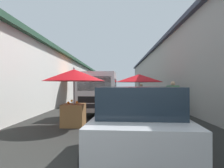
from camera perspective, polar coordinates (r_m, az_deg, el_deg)
The scene contains 11 objects.
ground at distance 15.23m, azimuth 0.91°, elevation -5.88°, with size 90.00×90.00×0.00m, color #282826.
building_left_whitewash at distance 18.92m, azimuth -21.54°, elevation 1.15°, with size 49.80×7.50×3.89m.
building_right_concrete at distance 18.83m, azimuth 23.64°, elevation 3.00°, with size 49.80×7.50×5.09m.
fruit_stall_far_right at distance 15.35m, azimuth -8.37°, elevation 1.30°, with size 2.79×2.79×2.39m.
fruit_stall_near_right at distance 12.57m, azimuth 7.50°, elevation 0.90°, with size 2.87×2.87×2.22m.
fruit_stall_near_left at distance 7.49m, azimuth -10.50°, elevation 0.06°, with size 2.22×2.22×2.13m.
hatchback_car at distance 4.68m, azimuth 7.26°, elevation -9.51°, with size 4.01×2.12×1.45m.
delivery_truck at distance 10.29m, azimuth -3.67°, elevation -2.78°, with size 5.01×2.19×2.08m.
vendor_by_crates at distance 11.11m, azimuth 16.50°, elevation -2.87°, with size 0.23×0.67×1.69m.
vendor_in_shade at distance 14.98m, azimuth 8.02°, elevation -2.51°, with size 0.43×0.52×1.57m.
parked_scooter at distance 10.57m, azimuth 15.12°, elevation -5.92°, with size 1.69×0.36×1.14m.
Camera 1 is at (-1.66, -0.15, 1.49)m, focal length 33.04 mm.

